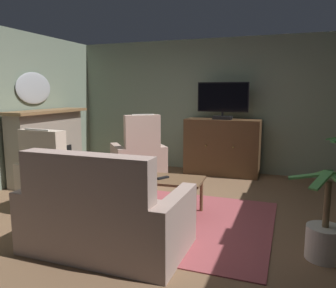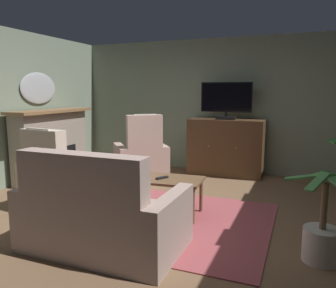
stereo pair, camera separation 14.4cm
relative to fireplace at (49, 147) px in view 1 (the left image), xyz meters
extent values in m
cube|color=brown|center=(2.52, -1.10, -0.61)|extent=(6.19, 6.26, 0.04)
cube|color=gray|center=(2.52, 1.78, 0.70)|extent=(6.19, 0.10, 2.59)
cube|color=#9E474C|center=(2.69, -1.10, -0.59)|extent=(2.47, 2.13, 0.01)
cube|color=#4C4C51|center=(0.35, 0.00, -0.57)|extent=(0.50, 1.79, 0.04)
cube|color=gray|center=(-0.03, 0.00, 0.01)|extent=(0.36, 1.59, 1.20)
cube|color=black|center=(0.11, 0.00, -0.27)|extent=(0.10, 0.89, 0.52)
cube|color=olive|center=(0.01, 0.00, 0.64)|extent=(0.48, 1.75, 0.05)
ellipsoid|color=#B2B7BF|center=(-0.25, 0.00, 1.04)|extent=(0.06, 0.86, 0.56)
cube|color=#352315|center=(2.85, 1.43, -0.56)|extent=(1.33, 0.45, 0.06)
cube|color=#4C331E|center=(2.85, 1.43, -0.06)|extent=(1.39, 0.51, 1.06)
sphere|color=tan|center=(2.60, 1.16, -0.01)|extent=(0.03, 0.03, 0.03)
sphere|color=tan|center=(3.10, 1.16, -0.01)|extent=(0.03, 0.03, 0.03)
cube|color=black|center=(2.85, 1.38, 0.50)|extent=(0.34, 0.20, 0.06)
cylinder|color=black|center=(2.85, 1.38, 0.57)|extent=(0.04, 0.04, 0.08)
cube|color=black|center=(2.85, 1.38, 0.88)|extent=(0.94, 0.05, 0.54)
cube|color=black|center=(2.85, 1.35, 0.88)|extent=(0.90, 0.01, 0.50)
cube|color=brown|center=(2.52, -0.94, -0.13)|extent=(1.12, 0.61, 0.03)
cylinder|color=brown|center=(3.00, -0.68, -0.37)|extent=(0.04, 0.04, 0.45)
cylinder|color=brown|center=(2.02, -0.75, -0.37)|extent=(0.04, 0.04, 0.45)
cylinder|color=brown|center=(3.03, -1.12, -0.37)|extent=(0.04, 0.04, 0.45)
cylinder|color=brown|center=(2.05, -1.19, -0.37)|extent=(0.04, 0.04, 0.45)
cube|color=black|center=(2.57, -0.96, -0.10)|extent=(0.13, 0.17, 0.02)
cube|color=#A3897F|center=(2.37, -2.00, -0.39)|extent=(1.28, 0.92, 0.40)
cube|color=#A3897F|center=(2.37, -2.36, 0.13)|extent=(1.28, 0.20, 0.63)
cube|color=#A3897F|center=(1.66, -2.00, -0.28)|extent=(0.15, 0.92, 0.62)
cube|color=#A3897F|center=(3.09, -2.00, -0.28)|extent=(0.15, 0.92, 0.62)
cube|color=tan|center=(2.22, -2.14, -0.07)|extent=(0.37, 0.14, 0.36)
cube|color=#C6B29E|center=(1.15, -1.14, -0.38)|extent=(0.72, 0.86, 0.43)
cube|color=#C6B29E|center=(1.12, -1.45, 0.17)|extent=(0.65, 0.24, 0.66)
cube|color=#C6B29E|center=(0.77, -1.10, -0.28)|extent=(0.21, 0.81, 0.63)
cube|color=#C6B29E|center=(1.54, -1.18, -0.28)|extent=(0.21, 0.81, 0.63)
cube|color=white|center=(1.11, -1.52, 0.40)|extent=(0.40, 0.06, 0.24)
cube|color=#BC9E8E|center=(1.54, 0.47, -0.37)|extent=(0.97, 1.00, 0.44)
cube|color=#BC9E8E|center=(1.74, 0.23, 0.22)|extent=(0.57, 0.51, 0.75)
cube|color=#BC9E8E|center=(1.26, 0.25, -0.27)|extent=(0.61, 0.71, 0.64)
cube|color=#BC9E8E|center=(1.82, 0.70, -0.27)|extent=(0.61, 0.71, 0.64)
cube|color=white|center=(1.78, 0.17, 0.50)|extent=(0.30, 0.25, 0.24)
cylinder|color=beige|center=(4.41, -1.51, -0.43)|extent=(0.34, 0.34, 0.32)
cylinder|color=brown|center=(4.41, -1.51, -0.05)|extent=(0.06, 0.06, 0.44)
cube|color=#4C8E47|center=(4.35, -1.36, 0.20)|extent=(0.18, 0.31, 0.14)
cube|color=#4C8E47|center=(4.23, -1.51, 0.20)|extent=(0.35, 0.08, 0.09)
cube|color=#4C8E47|center=(4.33, -1.64, 0.20)|extent=(0.22, 0.30, 0.13)
camera|label=1|loc=(4.05, -4.80, 0.98)|focal=35.75mm
camera|label=2|loc=(4.18, -4.75, 0.98)|focal=35.75mm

